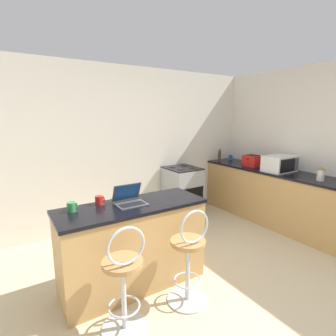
{
  "coord_description": "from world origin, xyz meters",
  "views": [
    {
      "loc": [
        -1.68,
        -1.51,
        1.82
      ],
      "look_at": [
        0.46,
        1.87,
        1.01
      ],
      "focal_mm": 28.0,
      "sensor_mm": 36.0,
      "label": 1
    }
  ],
  "objects_px": {
    "laptop": "(130,199)",
    "storage_jar": "(321,174)",
    "mug_red": "(99,200)",
    "toaster": "(252,161)",
    "mug_green": "(72,207)",
    "bar_stool_far": "(189,259)",
    "stove_range": "(182,192)",
    "mug_blue": "(231,157)",
    "bar_stool_near": "(124,283)",
    "microwave": "(280,164)",
    "pepper_mill": "(219,156)"
  },
  "relations": [
    {
      "from": "toaster",
      "to": "laptop",
      "type": "bearing_deg",
      "value": -165.48
    },
    {
      "from": "microwave",
      "to": "toaster",
      "type": "relative_size",
      "value": 1.81
    },
    {
      "from": "bar_stool_near",
      "to": "mug_blue",
      "type": "relative_size",
      "value": 9.6
    },
    {
      "from": "laptop",
      "to": "mug_red",
      "type": "distance_m",
      "value": 0.31
    },
    {
      "from": "laptop",
      "to": "mug_red",
      "type": "xyz_separation_m",
      "value": [
        -0.28,
        0.14,
        -0.01
      ]
    },
    {
      "from": "bar_stool_far",
      "to": "stove_range",
      "type": "relative_size",
      "value": 1.06
    },
    {
      "from": "bar_stool_far",
      "to": "laptop",
      "type": "xyz_separation_m",
      "value": [
        -0.34,
        0.59,
        0.51
      ]
    },
    {
      "from": "toaster",
      "to": "mug_blue",
      "type": "distance_m",
      "value": 0.71
    },
    {
      "from": "bar_stool_near",
      "to": "laptop",
      "type": "distance_m",
      "value": 0.84
    },
    {
      "from": "toaster",
      "to": "bar_stool_near",
      "type": "bearing_deg",
      "value": -157.11
    },
    {
      "from": "toaster",
      "to": "mug_green",
      "type": "relative_size",
      "value": 2.94
    },
    {
      "from": "mug_red",
      "to": "bar_stool_far",
      "type": "bearing_deg",
      "value": -49.38
    },
    {
      "from": "laptop",
      "to": "microwave",
      "type": "height_order",
      "value": "microwave"
    },
    {
      "from": "microwave",
      "to": "pepper_mill",
      "type": "distance_m",
      "value": 1.25
    },
    {
      "from": "bar_stool_near",
      "to": "mug_blue",
      "type": "xyz_separation_m",
      "value": [
        3.23,
        1.99,
        0.51
      ]
    },
    {
      "from": "microwave",
      "to": "mug_blue",
      "type": "bearing_deg",
      "value": 82.78
    },
    {
      "from": "bar_stool_near",
      "to": "mug_green",
      "type": "bearing_deg",
      "value": 109.45
    },
    {
      "from": "storage_jar",
      "to": "mug_blue",
      "type": "bearing_deg",
      "value": 83.64
    },
    {
      "from": "stove_range",
      "to": "storage_jar",
      "type": "distance_m",
      "value": 2.19
    },
    {
      "from": "bar_stool_near",
      "to": "storage_jar",
      "type": "distance_m",
      "value": 3.06
    },
    {
      "from": "laptop",
      "to": "mug_blue",
      "type": "distance_m",
      "value": 3.22
    },
    {
      "from": "laptop",
      "to": "stove_range",
      "type": "distance_m",
      "value": 2.09
    },
    {
      "from": "mug_green",
      "to": "mug_red",
      "type": "bearing_deg",
      "value": 11.14
    },
    {
      "from": "laptop",
      "to": "mug_blue",
      "type": "relative_size",
      "value": 2.99
    },
    {
      "from": "laptop",
      "to": "bar_stool_far",
      "type": "bearing_deg",
      "value": -59.62
    },
    {
      "from": "toaster",
      "to": "mug_blue",
      "type": "height_order",
      "value": "toaster"
    },
    {
      "from": "mug_red",
      "to": "toaster",
      "type": "bearing_deg",
      "value": 10.71
    },
    {
      "from": "laptop",
      "to": "mug_blue",
      "type": "bearing_deg",
      "value": 25.84
    },
    {
      "from": "microwave",
      "to": "stove_range",
      "type": "bearing_deg",
      "value": 136.13
    },
    {
      "from": "laptop",
      "to": "storage_jar",
      "type": "relative_size",
      "value": 1.74
    },
    {
      "from": "stove_range",
      "to": "storage_jar",
      "type": "bearing_deg",
      "value": -58.67
    },
    {
      "from": "bar_stool_far",
      "to": "mug_blue",
      "type": "xyz_separation_m",
      "value": [
        2.55,
        1.99,
        0.51
      ]
    },
    {
      "from": "microwave",
      "to": "mug_blue",
      "type": "height_order",
      "value": "microwave"
    },
    {
      "from": "storage_jar",
      "to": "mug_blue",
      "type": "height_order",
      "value": "storage_jar"
    },
    {
      "from": "mug_blue",
      "to": "bar_stool_far",
      "type": "bearing_deg",
      "value": -142.09
    },
    {
      "from": "laptop",
      "to": "stove_range",
      "type": "height_order",
      "value": "laptop"
    },
    {
      "from": "mug_green",
      "to": "mug_red",
      "type": "xyz_separation_m",
      "value": [
        0.29,
        0.06,
        0.0
      ]
    },
    {
      "from": "laptop",
      "to": "storage_jar",
      "type": "xyz_separation_m",
      "value": [
        2.68,
        -0.54,
        0.04
      ]
    },
    {
      "from": "laptop",
      "to": "mug_red",
      "type": "relative_size",
      "value": 3.22
    },
    {
      "from": "stove_range",
      "to": "bar_stool_far",
      "type": "bearing_deg",
      "value": -123.68
    },
    {
      "from": "bar_stool_near",
      "to": "microwave",
      "type": "xyz_separation_m",
      "value": [
        3.07,
        0.74,
        0.59
      ]
    },
    {
      "from": "bar_stool_far",
      "to": "toaster",
      "type": "bearing_deg",
      "value": 28.4
    },
    {
      "from": "microwave",
      "to": "mug_green",
      "type": "bearing_deg",
      "value": -178.73
    },
    {
      "from": "storage_jar",
      "to": "mug_red",
      "type": "bearing_deg",
      "value": 167.1
    },
    {
      "from": "bar_stool_near",
      "to": "stove_range",
      "type": "relative_size",
      "value": 1.06
    },
    {
      "from": "microwave",
      "to": "mug_red",
      "type": "relative_size",
      "value": 5.44
    },
    {
      "from": "pepper_mill",
      "to": "storage_jar",
      "type": "bearing_deg",
      "value": -86.82
    },
    {
      "from": "microwave",
      "to": "pepper_mill",
      "type": "relative_size",
      "value": 2.08
    },
    {
      "from": "stove_range",
      "to": "mug_blue",
      "type": "distance_m",
      "value": 1.42
    },
    {
      "from": "laptop",
      "to": "pepper_mill",
      "type": "xyz_separation_m",
      "value": [
        2.57,
        1.39,
        0.07
      ]
    }
  ]
}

